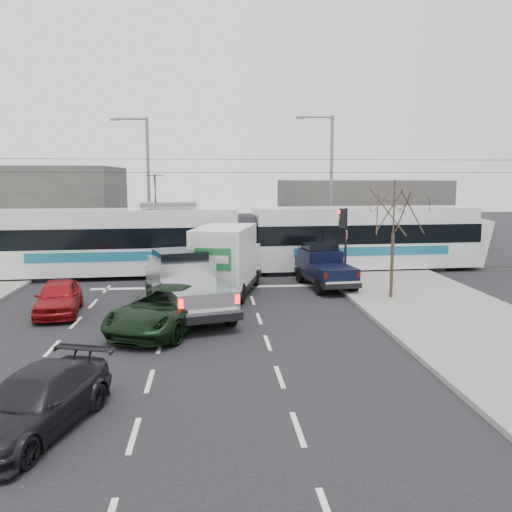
{
  "coord_description": "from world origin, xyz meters",
  "views": [
    {
      "loc": [
        -0.09,
        -19.61,
        5.24
      ],
      "look_at": [
        1.92,
        3.91,
        1.8
      ],
      "focal_mm": 38.0,
      "sensor_mm": 36.0,
      "label": 1
    }
  ],
  "objects": [
    {
      "name": "street_lamp_far",
      "position": [
        -4.19,
        16.0,
        5.11
      ],
      "size": [
        2.38,
        0.25,
        9.0
      ],
      "color": "slate",
      "rests_on": "ground"
    },
    {
      "name": "ground",
      "position": [
        0.0,
        0.0,
        0.0
      ],
      "size": [
        120.0,
        120.0,
        0.0
      ],
      "primitive_type": "plane",
      "color": "black",
      "rests_on": "ground"
    },
    {
      "name": "traffic_signal",
      "position": [
        6.47,
        6.5,
        2.74
      ],
      "size": [
        0.44,
        0.44,
        3.6
      ],
      "color": "black",
      "rests_on": "ground"
    },
    {
      "name": "red_car",
      "position": [
        -5.95,
        1.37,
        0.66
      ],
      "size": [
        2.05,
        4.04,
        1.32
      ],
      "primitive_type": "imported",
      "rotation": [
        0.0,
        0.0,
        0.13
      ],
      "color": "maroon",
      "rests_on": "ground"
    },
    {
      "name": "green_car",
      "position": [
        -1.66,
        -1.22,
        0.74
      ],
      "size": [
        4.32,
        5.87,
        1.48
      ],
      "primitive_type": "imported",
      "rotation": [
        0.0,
        0.0,
        -0.39
      ],
      "color": "black",
      "rests_on": "ground"
    },
    {
      "name": "tram",
      "position": [
        1.76,
        9.62,
        1.9
      ],
      "size": [
        26.28,
        4.34,
        5.34
      ],
      "rotation": [
        0.0,
        0.0,
        0.07
      ],
      "color": "white",
      "rests_on": "ground"
    },
    {
      "name": "navy_pickup",
      "position": [
        5.36,
        5.8,
        0.99
      ],
      "size": [
        2.33,
        4.94,
        2.01
      ],
      "rotation": [
        0.0,
        0.0,
        0.12
      ],
      "color": "black",
      "rests_on": "ground"
    },
    {
      "name": "bare_tree",
      "position": [
        7.6,
        2.5,
        3.79
      ],
      "size": [
        2.4,
        2.4,
        5.0
      ],
      "color": "#47382B",
      "rests_on": "ground"
    },
    {
      "name": "street_lamp_near",
      "position": [
        7.31,
        14.0,
        5.11
      ],
      "size": [
        2.38,
        0.25,
        9.0
      ],
      "color": "slate",
      "rests_on": "ground"
    },
    {
      "name": "box_truck",
      "position": [
        0.65,
        4.3,
        1.54
      ],
      "size": [
        3.59,
        6.55,
        3.11
      ],
      "rotation": [
        0.0,
        0.0,
        -0.25
      ],
      "color": "black",
      "rests_on": "ground"
    },
    {
      "name": "building_right",
      "position": [
        12.0,
        24.0,
        2.5
      ],
      "size": [
        12.0,
        10.0,
        5.0
      ],
      "primitive_type": "cube",
      "color": "#66615C",
      "rests_on": "ground"
    },
    {
      "name": "rails",
      "position": [
        0.0,
        10.0,
        0.01
      ],
      "size": [
        60.0,
        1.6,
        0.03
      ],
      "primitive_type": "cube",
      "color": "#33302D",
      "rests_on": "ground"
    },
    {
      "name": "catenary",
      "position": [
        0.0,
        10.0,
        3.88
      ],
      "size": [
        60.0,
        0.2,
        7.0
      ],
      "color": "black",
      "rests_on": "ground"
    },
    {
      "name": "building_left",
      "position": [
        -14.0,
        22.0,
        3.0
      ],
      "size": [
        14.0,
        10.0,
        6.0
      ],
      "primitive_type": "cube",
      "color": "#66615C",
      "rests_on": "ground"
    },
    {
      "name": "sidewalk_right",
      "position": [
        9.0,
        0.0,
        0.07
      ],
      "size": [
        6.0,
        60.0,
        0.15
      ],
      "primitive_type": "cube",
      "color": "gray",
      "rests_on": "ground"
    },
    {
      "name": "dark_car",
      "position": [
        -3.75,
        -8.62,
        0.62
      ],
      "size": [
        2.94,
        4.62,
        1.25
      ],
      "primitive_type": "imported",
      "rotation": [
        0.0,
        0.0,
        -0.3
      ],
      "color": "black",
      "rests_on": "ground"
    },
    {
      "name": "silver_pickup",
      "position": [
        -1.08,
        1.25,
        1.17
      ],
      "size": [
        3.92,
        6.83,
        2.35
      ],
      "rotation": [
        0.0,
        0.0,
        0.28
      ],
      "color": "black",
      "rests_on": "ground"
    }
  ]
}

